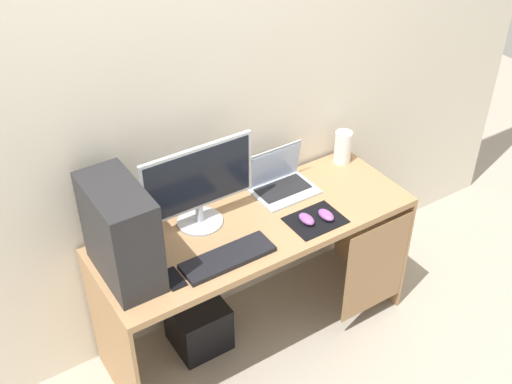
# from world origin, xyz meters

# --- Properties ---
(ground_plane) EXTENTS (8.00, 8.00, 0.00)m
(ground_plane) POSITION_xyz_m (0.00, 0.00, 0.00)
(ground_plane) COLOR #9E9384
(wall_back) EXTENTS (4.00, 0.05, 2.60)m
(wall_back) POSITION_xyz_m (0.00, 0.32, 1.30)
(wall_back) COLOR beige
(wall_back) RESTS_ON ground_plane
(desk) EXTENTS (1.54, 0.56, 0.74)m
(desk) POSITION_xyz_m (0.02, -0.01, 0.59)
(desk) COLOR #A37A51
(desk) RESTS_ON ground_plane
(pc_tower) EXTENTS (0.20, 0.40, 0.44)m
(pc_tower) POSITION_xyz_m (-0.64, 0.02, 0.96)
(pc_tower) COLOR #232326
(pc_tower) RESTS_ON desk
(monitor) EXTENTS (0.55, 0.22, 0.42)m
(monitor) POSITION_xyz_m (-0.22, 0.14, 0.95)
(monitor) COLOR #B7BCC6
(monitor) RESTS_ON desk
(laptop) EXTENTS (0.31, 0.22, 0.21)m
(laptop) POSITION_xyz_m (0.25, 0.16, 0.78)
(laptop) COLOR #B7BCC6
(laptop) RESTS_ON desk
(speaker) EXTENTS (0.09, 0.09, 0.18)m
(speaker) POSITION_xyz_m (0.67, 0.19, 0.83)
(speaker) COLOR white
(speaker) RESTS_ON desk
(keyboard) EXTENTS (0.42, 0.14, 0.02)m
(keyboard) POSITION_xyz_m (-0.24, -0.15, 0.75)
(keyboard) COLOR black
(keyboard) RESTS_ON desk
(mousepad) EXTENTS (0.26, 0.20, 0.00)m
(mousepad) POSITION_xyz_m (0.24, -0.14, 0.74)
(mousepad) COLOR black
(mousepad) RESTS_ON desk
(mouse_left) EXTENTS (0.06, 0.10, 0.03)m
(mouse_left) POSITION_xyz_m (0.20, -0.13, 0.76)
(mouse_left) COLOR #8C4C99
(mouse_left) RESTS_ON mousepad
(mouse_right) EXTENTS (0.06, 0.10, 0.03)m
(mouse_right) POSITION_xyz_m (0.29, -0.15, 0.76)
(mouse_right) COLOR #8C4C99
(mouse_right) RESTS_ON mousepad
(cell_phone) EXTENTS (0.07, 0.13, 0.01)m
(cell_phone) POSITION_xyz_m (-0.50, -0.13, 0.74)
(cell_phone) COLOR black
(cell_phone) RESTS_ON desk
(subwoofer) EXTENTS (0.27, 0.27, 0.27)m
(subwoofer) POSITION_xyz_m (-0.29, 0.10, 0.13)
(subwoofer) COLOR black
(subwoofer) RESTS_ON ground_plane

